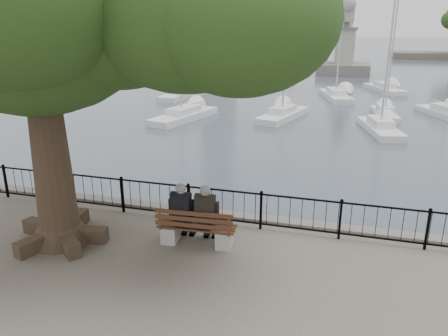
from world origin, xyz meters
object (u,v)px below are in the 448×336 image
(person_left, at_px, (183,214))
(lion_monument, at_px, (344,55))
(person_right, at_px, (207,217))
(bench, at_px, (197,232))

(person_left, bearing_deg, lion_monument, 86.84)
(lion_monument, bearing_deg, person_right, -92.47)
(bench, distance_m, person_right, 0.46)
(person_right, relative_size, lion_monument, 0.17)
(bench, distance_m, lion_monument, 48.77)
(bench, xyz_separation_m, person_left, (-0.36, 0.08, 0.38))
(lion_monument, bearing_deg, person_left, -93.16)
(bench, relative_size, person_right, 1.22)
(person_left, xyz_separation_m, person_right, (0.59, 0.04, 0.00))
(person_left, relative_size, lion_monument, 0.17)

